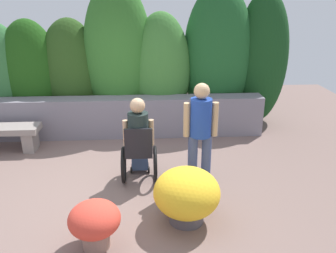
{
  "coord_description": "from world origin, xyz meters",
  "views": [
    {
      "loc": [
        0.58,
        -4.5,
        2.7
      ],
      "look_at": [
        0.88,
        0.34,
        0.85
      ],
      "focal_mm": 37.17,
      "sensor_mm": 36.0,
      "label": 1
    }
  ],
  "objects_px": {
    "flower_pot_purple_near": "(95,222)",
    "flower_pot_terracotta_by_wall": "(187,195)",
    "person_in_wheelchair": "(139,143)",
    "person_standing_companion": "(200,130)"
  },
  "relations": [
    {
      "from": "person_in_wheelchair",
      "to": "flower_pot_purple_near",
      "type": "bearing_deg",
      "value": -100.8
    },
    {
      "from": "person_standing_companion",
      "to": "person_in_wheelchair",
      "type": "bearing_deg",
      "value": 165.06
    },
    {
      "from": "person_standing_companion",
      "to": "flower_pot_terracotta_by_wall",
      "type": "relative_size",
      "value": 1.9
    },
    {
      "from": "person_standing_companion",
      "to": "flower_pot_purple_near",
      "type": "height_order",
      "value": "person_standing_companion"
    },
    {
      "from": "person_standing_companion",
      "to": "flower_pot_purple_near",
      "type": "distance_m",
      "value": 1.94
    },
    {
      "from": "flower_pot_purple_near",
      "to": "person_standing_companion",
      "type": "bearing_deg",
      "value": 42.83
    },
    {
      "from": "person_in_wheelchair",
      "to": "person_standing_companion",
      "type": "distance_m",
      "value": 0.96
    },
    {
      "from": "flower_pot_purple_near",
      "to": "flower_pot_terracotta_by_wall",
      "type": "distance_m",
      "value": 1.16
    },
    {
      "from": "person_in_wheelchair",
      "to": "flower_pot_purple_near",
      "type": "height_order",
      "value": "person_in_wheelchair"
    },
    {
      "from": "person_in_wheelchair",
      "to": "person_standing_companion",
      "type": "bearing_deg",
      "value": -9.04
    }
  ]
}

